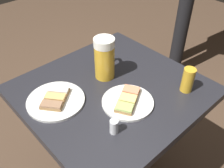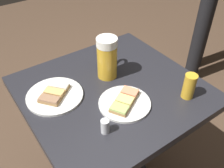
% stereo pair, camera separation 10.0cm
% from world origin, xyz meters
% --- Properties ---
extents(cafe_table, '(0.69, 0.66, 0.71)m').
position_xyz_m(cafe_table, '(0.00, 0.00, 0.54)').
color(cafe_table, black).
rests_on(cafe_table, ground_plane).
extents(plate_near, '(0.20, 0.20, 0.03)m').
position_xyz_m(plate_near, '(-0.02, -0.11, 0.72)').
color(plate_near, white).
rests_on(plate_near, cafe_table).
extents(plate_far, '(0.22, 0.22, 0.03)m').
position_xyz_m(plate_far, '(-0.21, 0.08, 0.72)').
color(plate_far, white).
rests_on(plate_far, cafe_table).
extents(beer_mug, '(0.12, 0.12, 0.18)m').
position_xyz_m(beer_mug, '(0.03, 0.08, 0.80)').
color(beer_mug, gold).
rests_on(beer_mug, cafe_table).
extents(beer_glass_small, '(0.05, 0.05, 0.10)m').
position_xyz_m(beer_glass_small, '(0.21, -0.21, 0.76)').
color(beer_glass_small, gold).
rests_on(beer_glass_small, cafe_table).
extents(salt_shaker, '(0.03, 0.03, 0.05)m').
position_xyz_m(salt_shaker, '(-0.15, -0.17, 0.74)').
color(salt_shaker, silver).
rests_on(salt_shaker, cafe_table).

